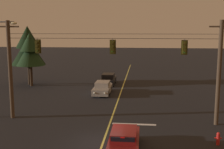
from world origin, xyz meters
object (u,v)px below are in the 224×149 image
(traffic_light_centre, at_px, (185,48))
(car_waiting_near_lane, at_px, (124,141))
(fire_hydrant, at_px, (218,138))
(traffic_light_left_inner, at_px, (113,47))
(tree_verge_near, at_px, (30,51))
(tree_verge_far, at_px, (28,47))
(traffic_light_leftmost, at_px, (37,46))
(car_oncoming_trailing, at_px, (108,79))
(car_oncoming_lead, at_px, (102,88))

(traffic_light_centre, distance_m, car_waiting_near_lane, 8.80)
(traffic_light_centre, bearing_deg, fire_hydrant, -66.57)
(traffic_light_left_inner, distance_m, car_waiting_near_lane, 7.87)
(car_waiting_near_lane, relative_size, fire_hydrant, 5.15)
(traffic_light_left_inner, relative_size, car_waiting_near_lane, 0.28)
(tree_verge_near, bearing_deg, car_waiting_near_lane, -55.03)
(tree_verge_far, bearing_deg, tree_verge_near, -56.17)
(traffic_light_leftmost, xyz_separation_m, traffic_light_left_inner, (6.00, 0.00, 0.00))
(fire_hydrant, bearing_deg, car_waiting_near_lane, -164.97)
(tree_verge_near, distance_m, fire_hydrant, 26.04)
(traffic_light_leftmost, bearing_deg, tree_verge_far, 114.74)
(traffic_light_left_inner, height_order, fire_hydrant, traffic_light_left_inner)
(car_waiting_near_lane, bearing_deg, tree_verge_far, 124.91)
(traffic_light_centre, height_order, car_oncoming_trailing, traffic_light_centre)
(car_oncoming_lead, distance_m, tree_verge_far, 12.04)
(fire_hydrant, bearing_deg, tree_verge_near, 137.93)
(car_waiting_near_lane, bearing_deg, car_oncoming_trailing, 99.46)
(traffic_light_centre, xyz_separation_m, tree_verge_near, (-17.32, 13.16, -1.42))
(traffic_light_centre, height_order, tree_verge_far, tree_verge_far)
(traffic_light_centre, distance_m, tree_verge_near, 21.80)
(car_waiting_near_lane, distance_m, tree_verge_far, 24.49)
(traffic_light_centre, bearing_deg, traffic_light_left_inner, 180.00)
(traffic_light_leftmost, height_order, car_oncoming_trailing, traffic_light_leftmost)
(traffic_light_left_inner, height_order, tree_verge_near, tree_verge_near)
(tree_verge_far, bearing_deg, car_oncoming_lead, -23.39)
(car_oncoming_trailing, distance_m, tree_verge_near, 10.64)
(car_oncoming_trailing, distance_m, fire_hydrant, 21.56)
(traffic_light_leftmost, distance_m, traffic_light_left_inner, 6.00)
(car_oncoming_trailing, xyz_separation_m, fire_hydrant, (9.42, -19.39, -0.21))
(traffic_light_centre, height_order, fire_hydrant, traffic_light_centre)
(traffic_light_left_inner, height_order, car_waiting_near_lane, traffic_light_left_inner)
(car_waiting_near_lane, height_order, car_oncoming_lead, same)
(traffic_light_centre, xyz_separation_m, car_oncoming_lead, (-7.62, 9.64, -5.30))
(tree_verge_near, bearing_deg, traffic_light_leftmost, -65.99)
(traffic_light_left_inner, relative_size, car_oncoming_trailing, 0.28)
(traffic_light_centre, xyz_separation_m, fire_hydrant, (1.76, -4.07, -5.51))
(traffic_light_left_inner, height_order, tree_verge_far, tree_verge_far)
(car_waiting_near_lane, xyz_separation_m, tree_verge_near, (-13.16, 18.82, 3.88))
(car_waiting_near_lane, distance_m, car_oncoming_lead, 15.69)
(traffic_light_left_inner, bearing_deg, tree_verge_far, 131.54)
(traffic_light_centre, distance_m, tree_verge_far, 22.87)
(car_waiting_near_lane, bearing_deg, traffic_light_leftmost, 142.20)
(traffic_light_left_inner, distance_m, tree_verge_far, 18.89)
(car_oncoming_trailing, bearing_deg, tree_verge_far, -173.32)
(traffic_light_leftmost, bearing_deg, tree_verge_near, 114.01)
(traffic_light_centre, xyz_separation_m, car_waiting_near_lane, (-4.16, -5.66, -5.30))
(traffic_light_left_inner, distance_m, car_oncoming_trailing, 16.36)
(car_oncoming_lead, relative_size, tree_verge_near, 0.65)
(tree_verge_near, relative_size, tree_verge_far, 0.89)
(tree_verge_near, bearing_deg, fire_hydrant, -42.07)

